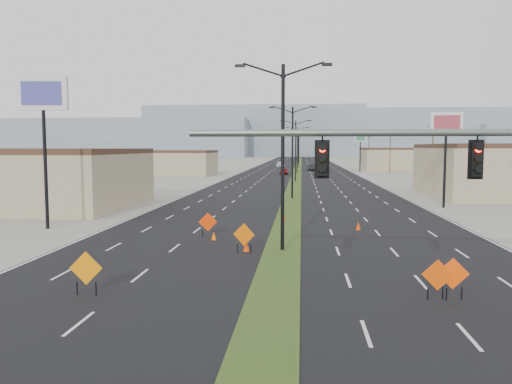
# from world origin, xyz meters

# --- Properties ---
(ground) EXTENTS (600.00, 600.00, 0.00)m
(ground) POSITION_xyz_m (0.00, 0.00, 0.00)
(ground) COLOR gray
(ground) RESTS_ON ground
(road_surface) EXTENTS (25.00, 400.00, 0.02)m
(road_surface) POSITION_xyz_m (0.00, 100.00, 0.00)
(road_surface) COLOR black
(road_surface) RESTS_ON ground
(median_strip) EXTENTS (2.00, 400.00, 0.04)m
(median_strip) POSITION_xyz_m (0.00, 100.00, 0.00)
(median_strip) COLOR #324619
(median_strip) RESTS_ON ground
(building_sw_far) EXTENTS (30.00, 14.00, 4.50)m
(building_sw_far) POSITION_xyz_m (-32.00, 85.00, 2.25)
(building_sw_far) COLOR tan
(building_sw_far) RESTS_ON ground
(building_se_far) EXTENTS (44.00, 16.00, 5.00)m
(building_se_far) POSITION_xyz_m (38.00, 110.00, 2.50)
(building_se_far) COLOR tan
(building_se_far) RESTS_ON ground
(mesa_west) EXTENTS (180.00, 50.00, 22.00)m
(mesa_west) POSITION_xyz_m (-120.00, 280.00, 11.00)
(mesa_west) COLOR gray
(mesa_west) RESTS_ON ground
(mesa_center) EXTENTS (220.00, 50.00, 28.00)m
(mesa_center) POSITION_xyz_m (40.00, 300.00, 14.00)
(mesa_center) COLOR gray
(mesa_center) RESTS_ON ground
(mesa_backdrop) EXTENTS (140.00, 50.00, 32.00)m
(mesa_backdrop) POSITION_xyz_m (-30.00, 320.00, 16.00)
(mesa_backdrop) COLOR gray
(mesa_backdrop) RESTS_ON ground
(streetlight_0) EXTENTS (5.15, 0.24, 10.02)m
(streetlight_0) POSITION_xyz_m (0.00, 12.00, 5.42)
(streetlight_0) COLOR black
(streetlight_0) RESTS_ON ground
(streetlight_1) EXTENTS (5.15, 0.24, 10.02)m
(streetlight_1) POSITION_xyz_m (0.00, 40.00, 5.42)
(streetlight_1) COLOR black
(streetlight_1) RESTS_ON ground
(streetlight_2) EXTENTS (5.15, 0.24, 10.02)m
(streetlight_2) POSITION_xyz_m (0.00, 68.00, 5.42)
(streetlight_2) COLOR black
(streetlight_2) RESTS_ON ground
(streetlight_3) EXTENTS (5.15, 0.24, 10.02)m
(streetlight_3) POSITION_xyz_m (0.00, 96.00, 5.42)
(streetlight_3) COLOR black
(streetlight_3) RESTS_ON ground
(streetlight_4) EXTENTS (5.15, 0.24, 10.02)m
(streetlight_4) POSITION_xyz_m (0.00, 124.00, 5.42)
(streetlight_4) COLOR black
(streetlight_4) RESTS_ON ground
(streetlight_5) EXTENTS (5.15, 0.24, 10.02)m
(streetlight_5) POSITION_xyz_m (0.00, 152.00, 5.42)
(streetlight_5) COLOR black
(streetlight_5) RESTS_ON ground
(streetlight_6) EXTENTS (5.15, 0.24, 10.02)m
(streetlight_6) POSITION_xyz_m (0.00, 180.00, 5.42)
(streetlight_6) COLOR black
(streetlight_6) RESTS_ON ground
(utility_pole_1) EXTENTS (1.60, 0.20, 9.00)m
(utility_pole_1) POSITION_xyz_m (20.00, 60.00, 4.67)
(utility_pole_1) COLOR #4C3823
(utility_pole_1) RESTS_ON ground
(utility_pole_2) EXTENTS (1.60, 0.20, 9.00)m
(utility_pole_2) POSITION_xyz_m (20.00, 95.00, 4.67)
(utility_pole_2) COLOR #4C3823
(utility_pole_2) RESTS_ON ground
(utility_pole_3) EXTENTS (1.60, 0.20, 9.00)m
(utility_pole_3) POSITION_xyz_m (20.00, 130.00, 4.67)
(utility_pole_3) COLOR #4C3823
(utility_pole_3) RESTS_ON ground
(car_left) EXTENTS (1.73, 4.04, 1.36)m
(car_left) POSITION_xyz_m (-2.60, 87.74, 0.68)
(car_left) COLOR maroon
(car_left) RESTS_ON ground
(car_mid) EXTENTS (1.98, 4.65, 1.49)m
(car_mid) POSITION_xyz_m (3.32, 104.80, 0.75)
(car_mid) COLOR black
(car_mid) RESTS_ON ground
(car_far) EXTENTS (2.78, 5.83, 1.64)m
(car_far) POSITION_xyz_m (-4.82, 124.30, 0.82)
(car_far) COLOR silver
(car_far) RESTS_ON ground
(construction_sign_0) EXTENTS (1.28, 0.07, 1.70)m
(construction_sign_0) POSITION_xyz_m (-7.09, 3.00, 1.00)
(construction_sign_0) COLOR orange
(construction_sign_0) RESTS_ON ground
(construction_sign_1) EXTENTS (1.18, 0.37, 1.62)m
(construction_sign_1) POSITION_xyz_m (-2.00, 11.08, 0.95)
(construction_sign_1) COLOR #D65A04
(construction_sign_1) RESTS_ON ground
(construction_sign_2) EXTENTS (1.12, 0.39, 1.55)m
(construction_sign_2) POSITION_xyz_m (-4.79, 15.59, 0.91)
(construction_sign_2) COLOR #F23505
(construction_sign_2) RESTS_ON ground
(construction_sign_3) EXTENTS (1.15, 0.16, 1.53)m
(construction_sign_3) POSITION_xyz_m (6.02, 3.60, 0.90)
(construction_sign_3) COLOR #DD4404
(construction_sign_3) RESTS_ON ground
(construction_sign_5) EXTENTS (1.18, 0.09, 1.57)m
(construction_sign_5) POSITION_xyz_m (6.61, 3.76, 0.92)
(construction_sign_5) COLOR #F94905
(construction_sign_5) RESTS_ON ground
(cone_0) EXTENTS (0.38, 0.38, 0.54)m
(cone_0) POSITION_xyz_m (-4.26, 14.63, 0.27)
(cone_0) COLOR #E35F04
(cone_0) RESTS_ON ground
(cone_1) EXTENTS (0.40, 0.40, 0.60)m
(cone_1) POSITION_xyz_m (-1.93, 11.54, 0.30)
(cone_1) COLOR #FE4105
(cone_1) RESTS_ON ground
(cone_2) EXTENTS (0.42, 0.42, 0.58)m
(cone_2) POSITION_xyz_m (4.89, 19.17, 0.29)
(cone_2) COLOR #D73804
(cone_2) RESTS_ON ground
(cone_3) EXTENTS (0.38, 0.38, 0.62)m
(cone_3) POSITION_xyz_m (-0.34, 23.12, 0.31)
(cone_3) COLOR #F33305
(cone_3) RESTS_ON ground
(pole_sign_west) EXTENTS (3.40, 0.70, 10.37)m
(pole_sign_west) POSITION_xyz_m (-16.47, 17.82, 8.52)
(pole_sign_west) COLOR black
(pole_sign_west) RESTS_ON ground
(pole_sign_east_near) EXTENTS (2.89, 0.51, 8.83)m
(pole_sign_east_near) POSITION_xyz_m (14.27, 32.79, 7.17)
(pole_sign_east_near) COLOR black
(pole_sign_east_near) RESTS_ON ground
(pole_sign_east_far) EXTENTS (2.75, 1.44, 8.72)m
(pole_sign_east_far) POSITION_xyz_m (14.33, 100.98, 7.07)
(pole_sign_east_far) COLOR black
(pole_sign_east_far) RESTS_ON ground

